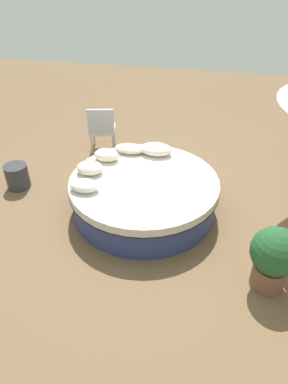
{
  "coord_description": "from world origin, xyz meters",
  "views": [
    {
      "loc": [
        0.91,
        -4.38,
        3.58
      ],
      "look_at": [
        0.0,
        0.0,
        0.35
      ],
      "focal_mm": 32.25,
      "sensor_mm": 36.0,
      "label": 1
    }
  ],
  "objects_px": {
    "throw_pillow_1": "(130,149)",
    "throw_pillow_4": "(84,186)",
    "round_bed": "(144,195)",
    "throw_pillow_3": "(90,168)",
    "side_table": "(17,176)",
    "throw_pillow_0": "(156,149)",
    "throw_pillow_2": "(106,155)",
    "patio_chair": "(102,127)",
    "planter": "(274,257)"
  },
  "relations": [
    {
      "from": "throw_pillow_0",
      "to": "planter",
      "type": "height_order",
      "value": "planter"
    },
    {
      "from": "throw_pillow_2",
      "to": "throw_pillow_1",
      "type": "bearing_deg",
      "value": 46.63
    },
    {
      "from": "planter",
      "to": "throw_pillow_1",
      "type": "bearing_deg",
      "value": 138.74
    },
    {
      "from": "throw_pillow_1",
      "to": "throw_pillow_3",
      "type": "relative_size",
      "value": 1.27
    },
    {
      "from": "round_bed",
      "to": "planter",
      "type": "height_order",
      "value": "planter"
    },
    {
      "from": "patio_chair",
      "to": "side_table",
      "type": "distance_m",
      "value": 1.96
    },
    {
      "from": "round_bed",
      "to": "throw_pillow_0",
      "type": "distance_m",
      "value": 0.92
    },
    {
      "from": "throw_pillow_0",
      "to": "patio_chair",
      "type": "height_order",
      "value": "patio_chair"
    },
    {
      "from": "throw_pillow_1",
      "to": "throw_pillow_2",
      "type": "xyz_separation_m",
      "value": [
        -0.32,
        -0.34,
        0.03
      ]
    },
    {
      "from": "round_bed",
      "to": "throw_pillow_0",
      "type": "height_order",
      "value": "throw_pillow_0"
    },
    {
      "from": "throw_pillow_1",
      "to": "side_table",
      "type": "relative_size",
      "value": 1.23
    },
    {
      "from": "throw_pillow_2",
      "to": "throw_pillow_3",
      "type": "relative_size",
      "value": 0.99
    },
    {
      "from": "throw_pillow_1",
      "to": "throw_pillow_4",
      "type": "relative_size",
      "value": 1.21
    },
    {
      "from": "throw_pillow_4",
      "to": "side_table",
      "type": "bearing_deg",
      "value": 157.27
    },
    {
      "from": "round_bed",
      "to": "throw_pillow_1",
      "type": "xyz_separation_m",
      "value": [
        -0.42,
        0.8,
        0.36
      ]
    },
    {
      "from": "throw_pillow_4",
      "to": "patio_chair",
      "type": "relative_size",
      "value": 0.45
    },
    {
      "from": "planter",
      "to": "throw_pillow_2",
      "type": "bearing_deg",
      "value": 147.51
    },
    {
      "from": "planter",
      "to": "side_table",
      "type": "bearing_deg",
      "value": 161.74
    },
    {
      "from": "throw_pillow_4",
      "to": "patio_chair",
      "type": "bearing_deg",
      "value": 101.19
    },
    {
      "from": "planter",
      "to": "throw_pillow_3",
      "type": "bearing_deg",
      "value": 156.12
    },
    {
      "from": "round_bed",
      "to": "throw_pillow_4",
      "type": "height_order",
      "value": "throw_pillow_4"
    },
    {
      "from": "throw_pillow_1",
      "to": "side_table",
      "type": "bearing_deg",
      "value": -162.35
    },
    {
      "from": "throw_pillow_1",
      "to": "throw_pillow_2",
      "type": "height_order",
      "value": "throw_pillow_2"
    },
    {
      "from": "throw_pillow_1",
      "to": "throw_pillow_3",
      "type": "xyz_separation_m",
      "value": [
        -0.47,
        -0.79,
        0.02
      ]
    },
    {
      "from": "round_bed",
      "to": "throw_pillow_4",
      "type": "bearing_deg",
      "value": -150.51
    },
    {
      "from": "throw_pillow_1",
      "to": "planter",
      "type": "bearing_deg",
      "value": -41.26
    },
    {
      "from": "round_bed",
      "to": "side_table",
      "type": "xyz_separation_m",
      "value": [
        -2.35,
        0.19,
        -0.08
      ]
    },
    {
      "from": "round_bed",
      "to": "throw_pillow_4",
      "type": "distance_m",
      "value": 1.0
    },
    {
      "from": "patio_chair",
      "to": "side_table",
      "type": "bearing_deg",
      "value": -137.67
    },
    {
      "from": "throw_pillow_3",
      "to": "planter",
      "type": "xyz_separation_m",
      "value": [
        2.75,
        -1.22,
        -0.18
      ]
    },
    {
      "from": "throw_pillow_0",
      "to": "throw_pillow_2",
      "type": "relative_size",
      "value": 1.32
    },
    {
      "from": "throw_pillow_1",
      "to": "round_bed",
      "type": "bearing_deg",
      "value": -62.25
    },
    {
      "from": "round_bed",
      "to": "side_table",
      "type": "relative_size",
      "value": 5.37
    },
    {
      "from": "round_bed",
      "to": "patio_chair",
      "type": "relative_size",
      "value": 2.41
    },
    {
      "from": "throw_pillow_1",
      "to": "patio_chair",
      "type": "relative_size",
      "value": 0.55
    },
    {
      "from": "throw_pillow_1",
      "to": "side_table",
      "type": "distance_m",
      "value": 2.07
    },
    {
      "from": "throw_pillow_3",
      "to": "planter",
      "type": "height_order",
      "value": "planter"
    },
    {
      "from": "planter",
      "to": "throw_pillow_4",
      "type": "bearing_deg",
      "value": 164.44
    },
    {
      "from": "patio_chair",
      "to": "side_table",
      "type": "relative_size",
      "value": 2.23
    },
    {
      "from": "throw_pillow_0",
      "to": "side_table",
      "type": "relative_size",
      "value": 1.26
    },
    {
      "from": "throw_pillow_1",
      "to": "throw_pillow_2",
      "type": "relative_size",
      "value": 1.29
    },
    {
      "from": "throw_pillow_0",
      "to": "throw_pillow_3",
      "type": "relative_size",
      "value": 1.3
    },
    {
      "from": "throw_pillow_1",
      "to": "throw_pillow_4",
      "type": "bearing_deg",
      "value": -107.01
    },
    {
      "from": "round_bed",
      "to": "throw_pillow_0",
      "type": "bearing_deg",
      "value": 87.17
    },
    {
      "from": "throw_pillow_1",
      "to": "patio_chair",
      "type": "distance_m",
      "value": 1.28
    },
    {
      "from": "throw_pillow_0",
      "to": "throw_pillow_3",
      "type": "height_order",
      "value": "throw_pillow_0"
    },
    {
      "from": "throw_pillow_1",
      "to": "throw_pillow_0",
      "type": "bearing_deg",
      "value": 3.55
    },
    {
      "from": "round_bed",
      "to": "patio_chair",
      "type": "height_order",
      "value": "patio_chair"
    },
    {
      "from": "round_bed",
      "to": "throw_pillow_3",
      "type": "distance_m",
      "value": 0.97
    },
    {
      "from": "planter",
      "to": "round_bed",
      "type": "bearing_deg",
      "value": 147.18
    }
  ]
}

